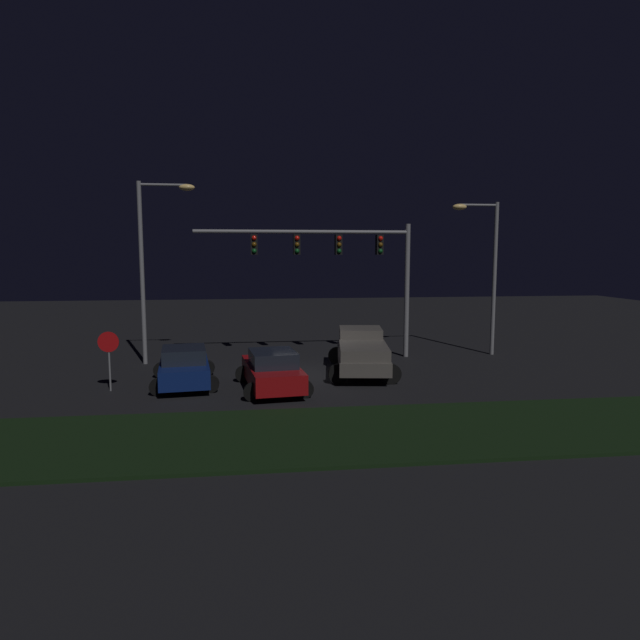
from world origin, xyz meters
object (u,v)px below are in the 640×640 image
pickup_truck (362,349)px  street_lamp_right (486,259)px  car_sedan_far (184,366)px  stop_sign (109,350)px  traffic_signal_gantry (339,255)px  car_sedan (272,370)px  street_lamp_left (152,251)px

pickup_truck → street_lamp_right: bearing=-55.5°
car_sedan_far → stop_sign: size_ratio=2.05×
car_sedan_far → traffic_signal_gantry: bearing=-61.7°
pickup_truck → stop_sign: 10.13m
pickup_truck → car_sedan: pickup_truck is taller
car_sedan_far → traffic_signal_gantry: (6.83, 4.76, 4.29)m
traffic_signal_gantry → car_sedan_far: bearing=-145.1°
pickup_truck → street_lamp_left: 10.48m
car_sedan → car_sedan_far: same height
traffic_signal_gantry → stop_sign: (-9.46, -5.38, -3.47)m
pickup_truck → stop_sign: stop_sign is taller
street_lamp_left → car_sedan: bearing=-48.1°
car_sedan_far → stop_sign: 2.82m
pickup_truck → car_sedan_far: size_ratio=1.23×
pickup_truck → street_lamp_right: street_lamp_right is taller
car_sedan → car_sedan_far: bearing=63.9°
car_sedan → stop_sign: bearing=78.0°
car_sedan_far → street_lamp_right: street_lamp_right is taller
car_sedan → traffic_signal_gantry: traffic_signal_gantry is taller
traffic_signal_gantry → street_lamp_left: size_ratio=1.24×
car_sedan → street_lamp_left: street_lamp_left is taller
car_sedan → traffic_signal_gantry: (3.48, 5.95, 4.29)m
car_sedan_far → stop_sign: (-2.63, -0.62, 0.82)m
traffic_signal_gantry → street_lamp_left: (-8.63, -0.21, 0.18)m
street_lamp_right → pickup_truck: bearing=-153.7°
traffic_signal_gantry → street_lamp_right: bearing=0.6°
traffic_signal_gantry → car_sedan: bearing=-120.3°
street_lamp_left → stop_sign: (-0.83, -5.17, -3.65)m
street_lamp_left → street_lamp_right: size_ratio=1.09×
street_lamp_left → pickup_truck: bearing=-19.1°
street_lamp_left → street_lamp_right: street_lamp_left is taller
traffic_signal_gantry → street_lamp_left: street_lamp_left is taller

